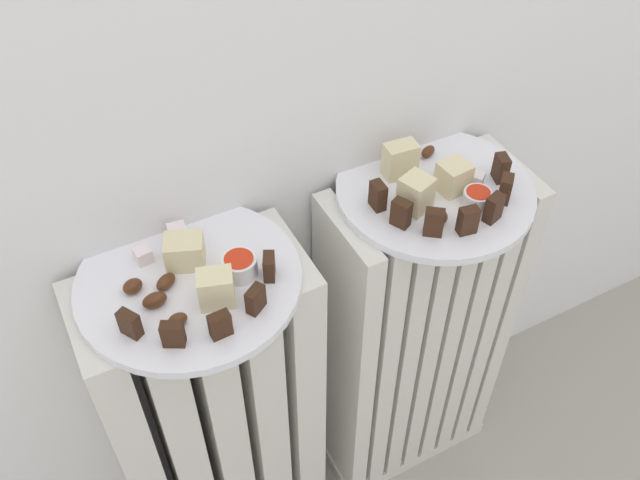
{
  "coord_description": "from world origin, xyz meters",
  "views": [
    {
      "loc": [
        -0.3,
        -0.29,
        1.3
      ],
      "look_at": [
        0.0,
        0.28,
        0.66
      ],
      "focal_mm": 38.61,
      "sensor_mm": 36.0,
      "label": 1
    }
  ],
  "objects_px": {
    "fork": "(419,196)",
    "radiator_right": "(412,339)",
    "plate_left": "(189,280)",
    "jam_bowl_right": "(477,198)",
    "jam_bowl_left": "(239,265)",
    "radiator_left": "(219,424)",
    "plate_right": "(435,190)"
  },
  "relations": [
    {
      "from": "jam_bowl_left",
      "to": "jam_bowl_right",
      "type": "height_order",
      "value": "jam_bowl_left"
    },
    {
      "from": "jam_bowl_right",
      "to": "fork",
      "type": "height_order",
      "value": "jam_bowl_right"
    },
    {
      "from": "plate_left",
      "to": "plate_right",
      "type": "xyz_separation_m",
      "value": [
        0.36,
        0.0,
        0.0
      ]
    },
    {
      "from": "radiator_right",
      "to": "plate_right",
      "type": "xyz_separation_m",
      "value": [
        0.0,
        0.0,
        0.34
      ]
    },
    {
      "from": "radiator_left",
      "to": "radiator_right",
      "type": "relative_size",
      "value": 1.0
    },
    {
      "from": "radiator_left",
      "to": "jam_bowl_right",
      "type": "bearing_deg",
      "value": -8.12
    },
    {
      "from": "plate_left",
      "to": "jam_bowl_right",
      "type": "relative_size",
      "value": 7.1
    },
    {
      "from": "jam_bowl_right",
      "to": "radiator_right",
      "type": "bearing_deg",
      "value": 116.54
    },
    {
      "from": "jam_bowl_left",
      "to": "jam_bowl_right",
      "type": "relative_size",
      "value": 1.11
    },
    {
      "from": "radiator_left",
      "to": "jam_bowl_left",
      "type": "bearing_deg",
      "value": -21.54
    },
    {
      "from": "jam_bowl_right",
      "to": "plate_left",
      "type": "bearing_deg",
      "value": 171.88
    },
    {
      "from": "radiator_left",
      "to": "plate_left",
      "type": "xyz_separation_m",
      "value": [
        0.0,
        0.0,
        0.34
      ]
    },
    {
      "from": "radiator_right",
      "to": "plate_right",
      "type": "relative_size",
      "value": 2.4
    },
    {
      "from": "radiator_left",
      "to": "plate_right",
      "type": "distance_m",
      "value": 0.5
    },
    {
      "from": "plate_left",
      "to": "jam_bowl_right",
      "type": "xyz_separation_m",
      "value": [
        0.39,
        -0.06,
        0.02
      ]
    },
    {
      "from": "plate_right",
      "to": "jam_bowl_right",
      "type": "bearing_deg",
      "value": -63.46
    },
    {
      "from": "fork",
      "to": "radiator_right",
      "type": "bearing_deg",
      "value": 10.97
    },
    {
      "from": "radiator_right",
      "to": "fork",
      "type": "bearing_deg",
      "value": -169.03
    },
    {
      "from": "plate_right",
      "to": "jam_bowl_left",
      "type": "height_order",
      "value": "jam_bowl_left"
    },
    {
      "from": "radiator_left",
      "to": "jam_bowl_right",
      "type": "height_order",
      "value": "jam_bowl_right"
    },
    {
      "from": "radiator_left",
      "to": "jam_bowl_left",
      "type": "relative_size",
      "value": 15.29
    },
    {
      "from": "radiator_left",
      "to": "jam_bowl_left",
      "type": "height_order",
      "value": "jam_bowl_left"
    },
    {
      "from": "radiator_left",
      "to": "fork",
      "type": "xyz_separation_m",
      "value": [
        0.33,
        -0.01,
        0.35
      ]
    },
    {
      "from": "jam_bowl_left",
      "to": "jam_bowl_right",
      "type": "xyz_separation_m",
      "value": [
        0.33,
        -0.03,
        -0.0
      ]
    },
    {
      "from": "radiator_right",
      "to": "plate_right",
      "type": "height_order",
      "value": "plate_right"
    },
    {
      "from": "radiator_right",
      "to": "plate_right",
      "type": "bearing_deg",
      "value": 63.43
    },
    {
      "from": "plate_right",
      "to": "jam_bowl_right",
      "type": "relative_size",
      "value": 7.1
    },
    {
      "from": "plate_left",
      "to": "plate_right",
      "type": "relative_size",
      "value": 1.0
    },
    {
      "from": "plate_left",
      "to": "fork",
      "type": "xyz_separation_m",
      "value": [
        0.33,
        -0.01,
        0.01
      ]
    },
    {
      "from": "plate_left",
      "to": "jam_bowl_right",
      "type": "bearing_deg",
      "value": -8.12
    },
    {
      "from": "radiator_right",
      "to": "jam_bowl_right",
      "type": "xyz_separation_m",
      "value": [
        0.03,
        -0.06,
        0.36
      ]
    },
    {
      "from": "radiator_left",
      "to": "jam_bowl_left",
      "type": "distance_m",
      "value": 0.37
    }
  ]
}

